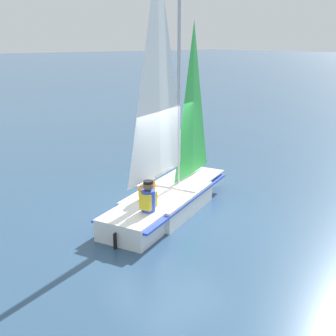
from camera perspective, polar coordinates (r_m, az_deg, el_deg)
name	(u,v)px	position (r m, az deg, el deg)	size (l,w,h in m)	color
ground_plane	(168,210)	(10.37, 0.00, -5.74)	(260.00, 260.00, 0.00)	#2D4C6B
sailboat_main	(168,177)	(10.07, 0.00, -1.21)	(2.95, 4.47, 5.92)	white
sailor_helm	(147,193)	(9.72, -2.86, -3.43)	(0.40, 0.42, 1.16)	black
sailor_crew	(148,205)	(9.03, -2.67, -4.96)	(0.40, 0.42, 1.16)	black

